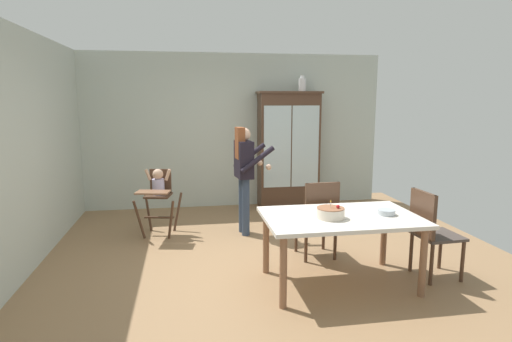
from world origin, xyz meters
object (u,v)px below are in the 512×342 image
at_px(china_cabinet, 288,150).
at_px(high_chair_with_toddler, 158,190).
at_px(ceramic_vase, 302,84).
at_px(serving_bowl, 386,212).
at_px(dining_chair_right_end, 430,228).
at_px(dining_chair_far_side, 319,214).
at_px(adult_person, 244,167).
at_px(dining_table, 340,224).
at_px(birthday_cake, 331,213).

relative_size(china_cabinet, high_chair_with_toddler, 2.15).
xyz_separation_m(ceramic_vase, serving_bowl, (-0.02, -3.32, -1.40)).
bearing_deg(dining_chair_right_end, high_chair_with_toddler, 52.96).
bearing_deg(dining_chair_far_side, adult_person, -59.61).
bearing_deg(china_cabinet, high_chair_with_toddler, -149.94).
distance_m(ceramic_vase, dining_chair_far_side, 3.05).
bearing_deg(dining_chair_right_end, dining_chair_far_side, 51.11).
relative_size(high_chair_with_toddler, dining_table, 0.60).
bearing_deg(serving_bowl, dining_chair_right_end, 5.04).
height_order(high_chair_with_toddler, dining_chair_right_end, dining_chair_right_end).
relative_size(china_cabinet, serving_bowl, 11.36).
bearing_deg(adult_person, dining_table, -165.46).
xyz_separation_m(dining_chair_far_side, dining_chair_right_end, (1.00, -0.73, 0.00)).
relative_size(dining_table, dining_chair_far_side, 1.64).
distance_m(ceramic_vase, serving_bowl, 3.60).
relative_size(adult_person, dining_chair_right_end, 1.59).
bearing_deg(birthday_cake, adult_person, 107.38).
bearing_deg(dining_chair_far_side, serving_bowl, 117.92).
relative_size(china_cabinet, birthday_cake, 7.30).
relative_size(china_cabinet, dining_table, 1.30).
xyz_separation_m(high_chair_with_toddler, dining_table, (1.94, -1.99, 0.00)).
height_order(ceramic_vase, dining_table, ceramic_vase).
xyz_separation_m(birthday_cake, dining_chair_right_end, (1.14, 0.07, -0.24)).
height_order(china_cabinet, dining_chair_far_side, china_cabinet).
relative_size(birthday_cake, dining_chair_far_side, 0.29).
height_order(china_cabinet, ceramic_vase, ceramic_vase).
distance_m(high_chair_with_toddler, serving_bowl, 3.17).
bearing_deg(high_chair_with_toddler, dining_chair_right_end, -22.60).
bearing_deg(serving_bowl, china_cabinet, 93.72).
bearing_deg(ceramic_vase, china_cabinet, -179.09).
bearing_deg(ceramic_vase, serving_bowl, -90.31).
distance_m(adult_person, dining_table, 2.00).
xyz_separation_m(dining_table, birthday_cake, (-0.14, -0.07, 0.14)).
relative_size(ceramic_vase, high_chair_with_toddler, 0.28).
distance_m(adult_person, dining_chair_far_side, 1.40).
bearing_deg(high_chair_with_toddler, serving_bowl, -28.74).
distance_m(adult_person, serving_bowl, 2.25).
bearing_deg(birthday_cake, high_chair_with_toddler, 131.11).
height_order(serving_bowl, dining_chair_far_side, dining_chair_far_side).
distance_m(adult_person, dining_chair_right_end, 2.57).
distance_m(china_cabinet, ceramic_vase, 1.16).
relative_size(high_chair_with_toddler, dining_chair_far_side, 0.99).
xyz_separation_m(ceramic_vase, high_chair_with_toddler, (-2.43, -1.28, -1.51)).
bearing_deg(ceramic_vase, high_chair_with_toddler, -152.31).
bearing_deg(serving_bowl, dining_table, 173.75).
xyz_separation_m(adult_person, serving_bowl, (1.21, -1.89, -0.20)).
relative_size(dining_table, serving_bowl, 8.76).
bearing_deg(adult_person, birthday_cake, -169.89).
bearing_deg(dining_chair_far_side, dining_table, 86.35).
xyz_separation_m(adult_person, dining_chair_far_side, (0.74, -1.11, -0.41)).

